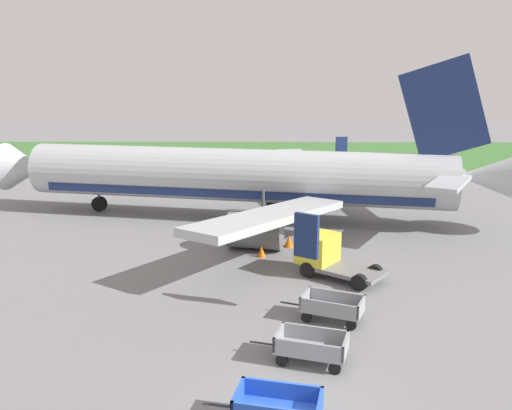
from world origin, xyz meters
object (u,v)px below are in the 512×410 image
baggage_cart_third_in_row (311,346)px  traffic_cone_mid_apron (289,241)px  airplane (249,177)px  service_truck_beside_carts (326,254)px  baggage_cart_fourth_in_row (332,307)px  traffic_cone_near_plane (262,251)px  baggage_cart_second_in_row (278,408)px

baggage_cart_third_in_row → traffic_cone_mid_apron: baggage_cart_third_in_row is taller
airplane → service_truck_beside_carts: 12.06m
service_truck_beside_carts → traffic_cone_mid_apron: size_ratio=6.36×
baggage_cart_fourth_in_row → service_truck_beside_carts: 5.41m
airplane → traffic_cone_near_plane: (0.95, -8.34, -2.75)m
traffic_cone_mid_apron → baggage_cart_fourth_in_row: bearing=-82.4°
baggage_cart_second_in_row → baggage_cart_fourth_in_row: bearing=71.0°
traffic_cone_near_plane → service_truck_beside_carts: bearing=-40.4°
service_truck_beside_carts → traffic_cone_near_plane: service_truck_beside_carts is taller
baggage_cart_fourth_in_row → traffic_cone_mid_apron: bearing=97.6°
baggage_cart_second_in_row → baggage_cart_fourth_in_row: 7.53m
baggage_cart_fourth_in_row → traffic_cone_mid_apron: size_ratio=4.89×
airplane → baggage_cart_third_in_row: size_ratio=10.38×
traffic_cone_mid_apron → baggage_cart_third_in_row: bearing=-89.3°
airplane → baggage_cart_fourth_in_row: size_ratio=10.51×
traffic_cone_near_plane → traffic_cone_mid_apron: traffic_cone_mid_apron is taller
baggage_cart_fourth_in_row → baggage_cart_second_in_row: bearing=-109.0°
baggage_cart_second_in_row → traffic_cone_mid_apron: bearing=86.2°
airplane → baggage_cart_fourth_in_row: bearing=-76.7°
baggage_cart_second_in_row → traffic_cone_mid_apron: size_ratio=4.97×
baggage_cart_third_in_row → baggage_cart_fourth_in_row: 3.60m
baggage_cart_second_in_row → baggage_cart_third_in_row: bearing=70.9°
airplane → traffic_cone_mid_apron: size_ratio=51.39×
baggage_cart_third_in_row → traffic_cone_near_plane: baggage_cart_third_in_row is taller
baggage_cart_second_in_row → airplane: bearing=93.5°
service_truck_beside_carts → baggage_cart_third_in_row: bearing=-99.6°
airplane → service_truck_beside_carts: size_ratio=8.08×
baggage_cart_third_in_row → baggage_cart_fourth_in_row: size_ratio=1.01×
airplane → traffic_cone_near_plane: bearing=-83.5°
baggage_cart_third_in_row → service_truck_beside_carts: bearing=80.4°
baggage_cart_fourth_in_row → service_truck_beside_carts: service_truck_beside_carts is taller
airplane → traffic_cone_mid_apron: (2.58, -6.49, -2.69)m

